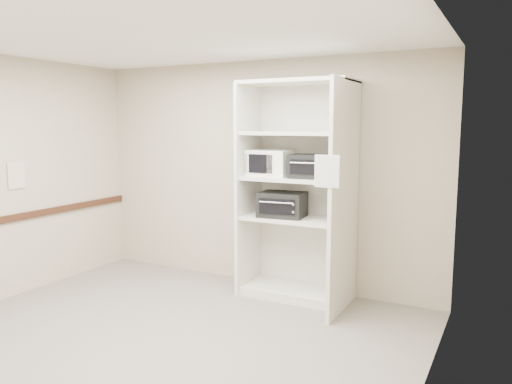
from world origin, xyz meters
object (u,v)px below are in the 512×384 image
at_px(toaster_oven_lower, 282,204).
at_px(toaster_oven_upper, 311,166).
at_px(microwave, 271,163).
at_px(shelving_unit, 300,199).

bearing_deg(toaster_oven_lower, toaster_oven_upper, -3.49).
xyz_separation_m(microwave, toaster_oven_lower, (0.17, -0.06, -0.46)).
distance_m(shelving_unit, toaster_oven_upper, 0.39).
height_order(toaster_oven_upper, toaster_oven_lower, toaster_oven_upper).
bearing_deg(shelving_unit, toaster_oven_lower, -164.17).
height_order(shelving_unit, microwave, shelving_unit).
distance_m(shelving_unit, microwave, 0.53).
distance_m(microwave, toaster_oven_upper, 0.51).
bearing_deg(shelving_unit, toaster_oven_upper, -15.54).
xyz_separation_m(shelving_unit, toaster_oven_upper, (0.14, -0.04, 0.37)).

